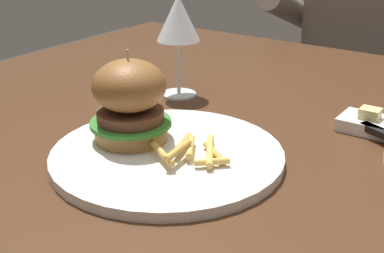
{
  "coord_description": "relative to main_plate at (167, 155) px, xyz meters",
  "views": [
    {
      "loc": [
        0.34,
        -0.74,
        1.06
      ],
      "look_at": [
        -0.04,
        -0.2,
        0.78
      ],
      "focal_mm": 50.0,
      "sensor_mm": 36.0,
      "label": 1
    }
  ],
  "objects": [
    {
      "name": "wine_glass",
      "position": [
        -0.14,
        0.23,
        0.13
      ],
      "size": [
        0.08,
        0.08,
        0.18
      ],
      "color": "silver",
      "rests_on": "dining_table"
    },
    {
      "name": "diner_person",
      "position": [
        -0.02,
        0.99,
        -0.18
      ],
      "size": [
        0.51,
        0.36,
        1.18
      ],
      "color": "#282833",
      "rests_on": "ground"
    },
    {
      "name": "dining_table",
      "position": [
        0.06,
        0.23,
        -0.09
      ],
      "size": [
        1.33,
        0.98,
        0.74
      ],
      "color": "#472B19",
      "rests_on": "ground"
    },
    {
      "name": "burger_sandwich",
      "position": [
        -0.07,
        0.0,
        0.06
      ],
      "size": [
        0.11,
        0.11,
        0.13
      ],
      "color": "#9E6B38",
      "rests_on": "main_plate"
    },
    {
      "name": "main_plate",
      "position": [
        0.0,
        0.0,
        0.0
      ],
      "size": [
        0.32,
        0.32,
        0.01
      ],
      "primitive_type": "cylinder",
      "color": "white",
      "rests_on": "dining_table"
    },
    {
      "name": "butter_dish",
      "position": [
        0.19,
        0.26,
        0.0
      ],
      "size": [
        0.09,
        0.06,
        0.04
      ],
      "color": "white",
      "rests_on": "dining_table"
    },
    {
      "name": "fries_pile",
      "position": [
        0.04,
        0.0,
        0.02
      ],
      "size": [
        0.11,
        0.12,
        0.02
      ],
      "color": "#EABC5B",
      "rests_on": "main_plate"
    }
  ]
}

